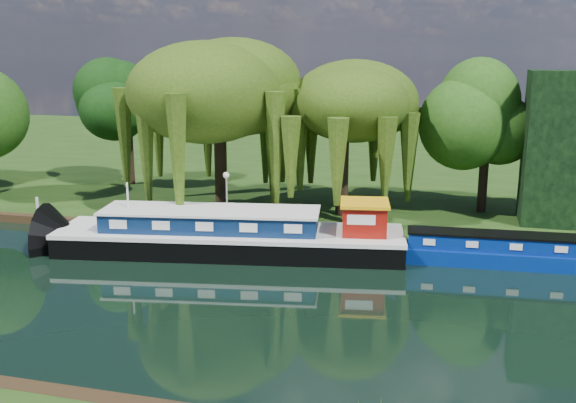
# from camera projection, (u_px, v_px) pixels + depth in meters

# --- Properties ---
(ground) EXTENTS (120.00, 120.00, 0.00)m
(ground) POSITION_uv_depth(u_px,v_px,m) (126.00, 291.00, 25.73)
(ground) COLOR black
(far_bank) EXTENTS (120.00, 52.00, 0.45)m
(far_bank) POSITION_uv_depth(u_px,v_px,m) (312.00, 156.00, 57.70)
(far_bank) COLOR #18350E
(far_bank) RESTS_ON ground
(dutch_barge) EXTENTS (16.77, 6.30, 3.46)m
(dutch_barge) POSITION_uv_depth(u_px,v_px,m) (233.00, 235.00, 30.44)
(dutch_barge) COLOR black
(dutch_barge) RESTS_ON ground
(narrowboat) EXTENTS (10.70, 2.39, 1.55)m
(narrowboat) POSITION_uv_depth(u_px,v_px,m) (492.00, 252.00, 28.90)
(narrowboat) COLOR navy
(narrowboat) RESTS_ON ground
(willow_left) EXTENTS (7.67, 7.67, 9.19)m
(willow_left) POSITION_uv_depth(u_px,v_px,m) (219.00, 94.00, 35.34)
(willow_left) COLOR black
(willow_left) RESTS_ON far_bank
(willow_right) EXTENTS (6.29, 6.29, 7.67)m
(willow_right) POSITION_uv_depth(u_px,v_px,m) (343.00, 115.00, 34.82)
(willow_right) COLOR black
(willow_right) RESTS_ON far_bank
(tree_far_mid) EXTENTS (4.77, 4.77, 7.81)m
(tree_far_mid) POSITION_uv_depth(u_px,v_px,m) (127.00, 106.00, 43.34)
(tree_far_mid) COLOR black
(tree_far_mid) RESTS_ON far_bank
(tree_far_right) EXTENTS (4.52, 4.52, 7.40)m
(tree_far_right) POSITION_uv_depth(u_px,v_px,m) (487.00, 122.00, 35.61)
(tree_far_right) COLOR black
(tree_far_right) RESTS_ON far_bank
(lamppost) EXTENTS (0.36, 0.36, 2.56)m
(lamppost) POSITION_uv_depth(u_px,v_px,m) (226.00, 182.00, 34.95)
(lamppost) COLOR silver
(lamppost) RESTS_ON far_bank
(mooring_posts) EXTENTS (19.16, 0.16, 1.00)m
(mooring_posts) POSITION_uv_depth(u_px,v_px,m) (195.00, 217.00, 33.55)
(mooring_posts) COLOR silver
(mooring_posts) RESTS_ON far_bank
(reeds_near) EXTENTS (33.70, 1.50, 1.10)m
(reeds_near) POSITION_uv_depth(u_px,v_px,m) (219.00, 396.00, 16.76)
(reeds_near) COLOR #1A4913
(reeds_near) RESTS_ON ground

